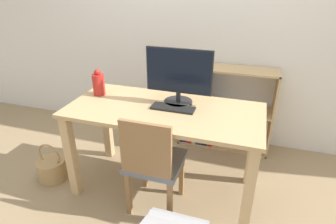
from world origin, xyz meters
name	(u,v)px	position (x,y,z in m)	size (l,w,h in m)	color
ground_plane	(165,186)	(0.00, 0.00, 0.00)	(10.00, 10.00, 0.00)	#997F5B
wall_back	(196,16)	(0.00, 1.02, 1.30)	(8.00, 0.05, 2.60)	silver
desk	(164,124)	(0.00, 0.00, 0.62)	(1.48, 0.69, 0.76)	tan
monitor	(179,74)	(0.07, 0.14, 0.99)	(0.52, 0.22, 0.43)	#232326
keyboard	(173,108)	(0.07, 0.01, 0.76)	(0.33, 0.12, 0.02)	black
vase	(99,84)	(-0.61, 0.10, 0.85)	(0.10, 0.10, 0.22)	#B2231E
chair	(153,161)	(0.00, -0.27, 0.45)	(0.40, 0.40, 0.83)	slate
bookshelf	(208,110)	(0.21, 0.84, 0.39)	(0.94, 0.28, 0.86)	tan
basket	(52,169)	(-1.00, -0.20, 0.10)	(0.25, 0.25, 0.36)	tan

